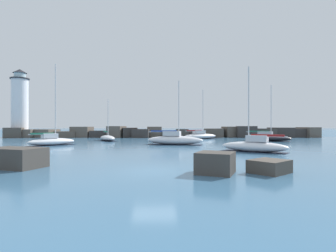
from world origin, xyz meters
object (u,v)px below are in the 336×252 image
Objects in this scene: sailboat_moored_2 at (174,140)px; sailboat_moored_4 at (267,138)px; sailboat_moored_5 at (254,146)px; sailboat_moored_0 at (52,141)px; lighthouse at (20,107)px; sailboat_moored_3 at (200,136)px; sailboat_moored_1 at (107,138)px.

sailboat_moored_4 reaches higher than sailboat_moored_2.
sailboat_moored_5 is at bearing -54.04° from sailboat_moored_2.
sailboat_moored_5 is (-8.80, -18.22, 0.01)m from sailboat_moored_4.
lighthouse is at bearing 125.07° from sailboat_moored_0.
sailboat_moored_4 is at bearing 15.11° from sailboat_moored_0.
sailboat_moored_1 is at bearing -161.75° from sailboat_moored_3.
sailboat_moored_3 is (6.02, 15.99, -0.07)m from sailboat_moored_2.
sailboat_moored_0 is 1.46× the size of sailboat_moored_1.
lighthouse reaches higher than sailboat_moored_2.
lighthouse is 52.85m from sailboat_moored_4.
lighthouse is 27.05m from sailboat_moored_1.
sailboat_moored_1 is (22.49, -13.65, -6.30)m from lighthouse.
sailboat_moored_0 is 1.15× the size of sailboat_moored_4.
sailboat_moored_0 is 25.62m from sailboat_moored_5.
lighthouse is at bearing 168.72° from sailboat_moored_3.
lighthouse is 1.57× the size of sailboat_moored_3.
sailboat_moored_1 is at bearing -31.25° from lighthouse.
sailboat_moored_0 is 16.42m from sailboat_moored_2.
lighthouse reaches higher than sailboat_moored_3.
lighthouse reaches higher than sailboat_moored_5.
lighthouse reaches higher than sailboat_moored_1.
sailboat_moored_0 is 1.24× the size of sailboat_moored_2.
sailboat_moored_1 is at bearing 137.69° from sailboat_moored_2.
sailboat_moored_3 is (39.81, -7.94, -6.16)m from lighthouse.
sailboat_moored_0 is 33.80m from sailboat_moored_4.
lighthouse is at bearing 162.32° from sailboat_moored_4.
sailboat_moored_1 is 27.62m from sailboat_moored_4.
sailboat_moored_2 reaches higher than sailboat_moored_5.
lighthouse is at bearing 140.34° from sailboat_moored_5.
sailboat_moored_2 is 12.65m from sailboat_moored_5.
sailboat_moored_2 is (16.40, 0.83, 0.09)m from sailboat_moored_0.
sailboat_moored_5 is at bearing -47.63° from sailboat_moored_1.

